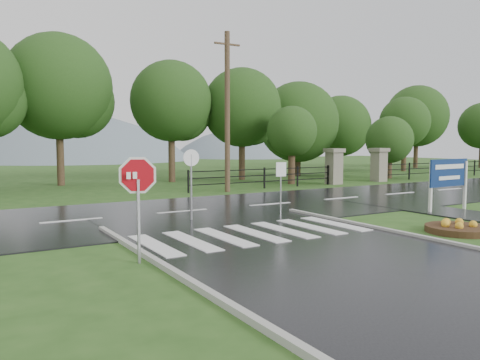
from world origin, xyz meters
TOP-DOWN VIEW (x-y plane):
  - ground at (0.00, 0.00)m, footprint 120.00×120.00m
  - main_road at (0.00, 10.00)m, footprint 90.00×8.00m
  - walkway at (8.50, 4.00)m, footprint 2.20×11.00m
  - crosswalk at (0.00, 5.00)m, footprint 6.50×2.80m
  - pillar_west at (13.00, 16.00)m, footprint 1.00×1.00m
  - pillar_east at (17.00, 16.00)m, footprint 1.00×1.00m
  - fence_west at (7.75, 16.00)m, footprint 9.58×0.08m
  - fence_east at (27.75, 16.00)m, footprint 20.58×0.08m
  - hills at (3.49, 65.00)m, footprint 102.00×48.00m
  - treeline at (1.00, 24.00)m, footprint 83.20×5.20m
  - stop_sign at (-3.84, 3.70)m, footprint 1.05×0.37m
  - estate_billboard at (8.86, 5.09)m, footprint 2.28×0.15m
  - flower_bed at (5.34, 2.25)m, footprint 1.90×1.90m
  - reg_sign_small at (2.93, 7.79)m, footprint 0.42×0.07m
  - reg_sign_round at (-0.53, 8.09)m, footprint 0.56×0.08m
  - utility_pole_east at (5.04, 15.50)m, footprint 1.49×0.28m
  - entrance_tree_left at (10.82, 17.50)m, footprint 3.14×3.14m
  - entrance_tree_right at (19.68, 17.50)m, footprint 3.39×3.39m

SIDE VIEW (x-z plane):
  - hills at x=3.49m, z-range -39.54..8.46m
  - ground at x=0.00m, z-range 0.00..0.00m
  - main_road at x=0.00m, z-range -0.02..0.02m
  - walkway at x=8.50m, z-range -0.02..0.02m
  - treeline at x=1.00m, z-range -5.00..5.00m
  - crosswalk at x=0.00m, z-range 0.05..0.07m
  - flower_bed at x=5.34m, z-range -0.05..0.33m
  - fence_west at x=7.75m, z-range 0.12..1.32m
  - fence_east at x=27.75m, z-range 0.14..1.34m
  - pillar_west at x=13.00m, z-range 0.06..2.30m
  - pillar_east at x=17.00m, z-range 0.06..2.30m
  - reg_sign_small at x=2.93m, z-range 0.42..2.32m
  - estate_billboard at x=8.86m, z-range 0.38..2.37m
  - reg_sign_round at x=-0.53m, z-range 0.30..2.70m
  - stop_sign at x=-3.84m, z-range 0.50..2.98m
  - entrance_tree_right at x=19.68m, z-range 0.54..5.05m
  - entrance_tree_left at x=10.82m, z-range 0.85..5.75m
  - utility_pole_east at x=5.04m, z-range 0.07..8.42m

